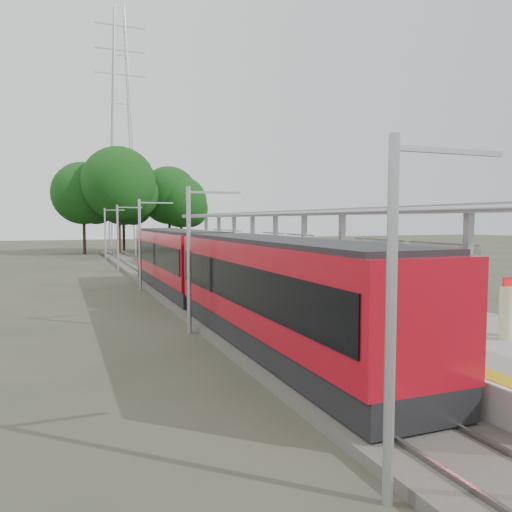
# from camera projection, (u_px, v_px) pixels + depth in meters

# --- Properties ---
(ground) EXTENTS (200.00, 200.00, 0.00)m
(ground) POSITION_uv_depth(u_px,v_px,m) (464.00, 366.00, 14.30)
(ground) COLOR #474438
(ground) RESTS_ON ground
(trackbed) EXTENTS (3.00, 70.00, 0.24)m
(trackbed) POSITION_uv_depth(u_px,v_px,m) (167.00, 285.00, 31.20)
(trackbed) COLOR #59544C
(trackbed) RESTS_ON ground
(platform) EXTENTS (6.00, 50.00, 1.00)m
(platform) POSITION_uv_depth(u_px,v_px,m) (235.00, 276.00, 32.82)
(platform) COLOR gray
(platform) RESTS_ON ground
(tactile_strip) EXTENTS (0.60, 50.00, 0.02)m
(tactile_strip) POSITION_uv_depth(u_px,v_px,m) (198.00, 270.00, 31.85)
(tactile_strip) COLOR yellow
(tactile_strip) RESTS_ON platform
(end_fence) EXTENTS (6.00, 0.10, 1.20)m
(end_fence) POSITION_uv_depth(u_px,v_px,m) (162.00, 243.00, 55.89)
(end_fence) COLOR #9EA0A5
(end_fence) RESTS_ON platform
(train) EXTENTS (2.74, 27.60, 3.62)m
(train) POSITION_uv_depth(u_px,v_px,m) (213.00, 269.00, 21.78)
(train) COLOR black
(train) RESTS_ON ground
(canopy) EXTENTS (3.27, 38.00, 3.66)m
(canopy) POSITION_uv_depth(u_px,v_px,m) (282.00, 220.00, 29.60)
(canopy) COLOR #9EA0A5
(canopy) RESTS_ON platform
(pylon) EXTENTS (8.00, 4.00, 38.00)m
(pylon) POSITION_uv_depth(u_px,v_px,m) (121.00, 128.00, 80.29)
(pylon) COLOR #9EA0A5
(pylon) RESTS_ON ground
(tree_cluster) EXTENTS (18.74, 15.24, 12.72)m
(tree_cluster) POSITION_uv_depth(u_px,v_px,m) (131.00, 193.00, 61.57)
(tree_cluster) COLOR #382316
(tree_cluster) RESTS_ON ground
(catenary_masts) EXTENTS (2.08, 48.16, 5.40)m
(catenary_masts) POSITION_uv_depth(u_px,v_px,m) (141.00, 241.00, 29.44)
(catenary_masts) COLOR #9EA0A5
(catenary_masts) RESTS_ON ground
(bench_near) EXTENTS (0.70, 1.44, 0.94)m
(bench_near) POSITION_uv_depth(u_px,v_px,m) (418.00, 287.00, 19.85)
(bench_near) COLOR #0D1943
(bench_near) RESTS_ON platform
(bench_mid) EXTENTS (0.45, 1.34, 0.91)m
(bench_mid) POSITION_uv_depth(u_px,v_px,m) (298.00, 267.00, 28.51)
(bench_mid) COLOR #0D1943
(bench_mid) RESTS_ON platform
(bench_far) EXTENTS (0.85, 1.49, 0.98)m
(bench_far) POSITION_uv_depth(u_px,v_px,m) (266.00, 258.00, 34.66)
(bench_far) COLOR #0D1943
(bench_far) RESTS_ON platform
(info_pillar_near) EXTENTS (0.38, 0.38, 1.67)m
(info_pillar_near) POSITION_uv_depth(u_px,v_px,m) (507.00, 313.00, 13.24)
(info_pillar_near) COLOR beige
(info_pillar_near) RESTS_ON platform
(info_pillar_far) EXTENTS (0.42, 0.42, 1.86)m
(info_pillar_far) POSITION_uv_depth(u_px,v_px,m) (235.00, 254.00, 34.48)
(info_pillar_far) COLOR beige
(info_pillar_far) RESTS_ON platform
(litter_bin) EXTENTS (0.56, 0.56, 0.91)m
(litter_bin) POSITION_uv_depth(u_px,v_px,m) (294.00, 271.00, 26.66)
(litter_bin) COLOR #9EA0A5
(litter_bin) RESTS_ON platform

